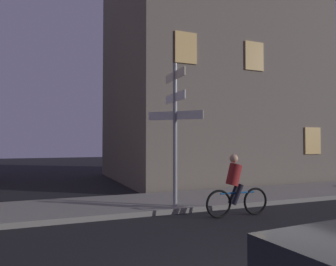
{
  "coord_description": "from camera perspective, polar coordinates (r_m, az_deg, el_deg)",
  "views": [
    {
      "loc": [
        -2.6,
        -3.04,
        1.91
      ],
      "look_at": [
        0.72,
        5.24,
        2.18
      ],
      "focal_mm": 33.99,
      "sensor_mm": 36.0,
      "label": 1
    }
  ],
  "objects": [
    {
      "name": "building_right_block",
      "position": [
        17.98,
        6.47,
        13.98
      ],
      "size": [
        9.42,
        8.78,
        13.56
      ],
      "color": "#6B6056",
      "rests_on": "ground_plane"
    },
    {
      "name": "signpost",
      "position": [
        9.0,
        1.27,
        2.15
      ],
      "size": [
        1.19,
        1.38,
        4.03
      ],
      "color": "gray",
      "rests_on": "sidewalk_kerb"
    },
    {
      "name": "cyclist",
      "position": [
        8.53,
        12.04,
        -9.55
      ],
      "size": [
        1.82,
        0.33,
        1.61
      ],
      "color": "black",
      "rests_on": "ground_plane"
    },
    {
      "name": "sidewalk_kerb",
      "position": [
        9.81,
        -6.21,
        -12.56
      ],
      "size": [
        40.0,
        2.83,
        0.14
      ],
      "primitive_type": "cube",
      "color": "gray",
      "rests_on": "ground_plane"
    }
  ]
}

